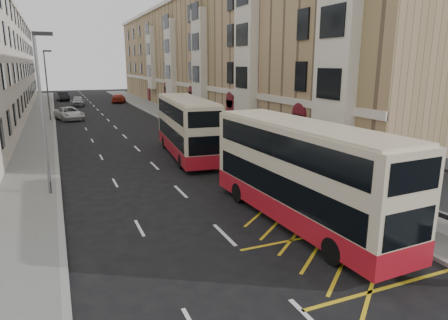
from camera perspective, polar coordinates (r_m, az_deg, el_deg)
name	(u,v)px	position (r m, az deg, el deg)	size (l,w,h in m)	color
ground	(275,284)	(13.06, 7.25, -17.21)	(200.00, 200.00, 0.00)	black
pavement_right	(198,127)	(42.47, -3.73, 4.68)	(4.00, 120.00, 0.15)	slate
pavement_left	(38,138)	(40.21, -25.09, 2.91)	(3.00, 120.00, 0.15)	slate
kerb_right	(180,128)	(41.86, -6.32, 4.50)	(0.25, 120.00, 0.15)	gray
kerb_left	(55,137)	(40.17, -22.96, 3.11)	(0.25, 120.00, 0.15)	gray
road_markings	(103,115)	(55.33, -16.87, 6.15)	(10.00, 110.00, 0.01)	silver
terrace_right	(207,57)	(58.76, -2.43, 14.47)	(10.75, 79.00, 15.25)	tan
guard_railing	(327,184)	(20.37, 14.49, -3.39)	(0.06, 6.56, 1.01)	red
street_lamp_near	(42,106)	(21.73, -24.52, 7.04)	(0.93, 0.18, 8.00)	slate
street_lamp_far	(47,81)	(51.67, -23.96, 10.24)	(0.93, 0.18, 8.00)	slate
double_decker_front	(301,174)	(16.92, 10.96, -1.93)	(2.98, 10.96, 4.33)	beige
double_decker_rear	(186,127)	(29.09, -5.40, 4.68)	(3.48, 10.88, 4.26)	beige
pedestrian_near	(382,203)	(17.89, 21.60, -5.77)	(0.64, 0.42, 1.75)	black
pedestrian_mid	(411,200)	(18.77, 25.20, -5.20)	(0.86, 0.67, 1.76)	black
pedestrian_far	(360,194)	(18.79, 18.80, -4.68)	(1.00, 0.42, 1.70)	black
white_van	(69,113)	(52.11, -21.25, 6.22)	(2.53, 5.49, 1.52)	silver
car_silver	(78,101)	(68.38, -20.13, 7.91)	(1.90, 4.72, 1.61)	#96989D
car_dark	(63,96)	(79.36, -22.03, 8.43)	(1.68, 4.83, 1.59)	black
car_red	(119,98)	(72.68, -14.84, 8.50)	(1.99, 4.89, 1.42)	#AF2918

